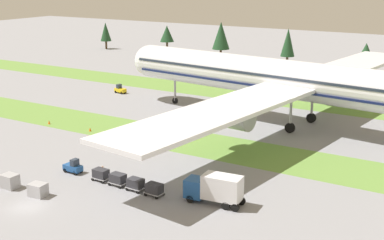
% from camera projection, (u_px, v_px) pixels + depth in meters
% --- Properties ---
extents(ground_plane, '(400.00, 400.00, 0.00)m').
position_uv_depth(ground_plane, '(28.00, 207.00, 61.23)').
color(ground_plane, gray).
extents(grass_strip_near, '(320.00, 11.25, 0.01)m').
position_uv_depth(grass_strip_near, '(173.00, 138.00, 86.42)').
color(grass_strip_near, olive).
rests_on(grass_strip_near, ground).
extents(grass_strip_far, '(320.00, 11.25, 0.01)m').
position_uv_depth(grass_strip_far, '(260.00, 97.00, 114.89)').
color(grass_strip_far, olive).
rests_on(grass_strip_far, ground).
extents(airliner, '(71.65, 88.19, 22.72)m').
position_uv_depth(airliner, '(292.00, 80.00, 91.57)').
color(airliner, white).
rests_on(airliner, ground).
extents(baggage_tug, '(2.66, 1.43, 1.97)m').
position_uv_depth(baggage_tug, '(73.00, 167.00, 71.48)').
color(baggage_tug, '#1E4C8E').
rests_on(baggage_tug, ground).
extents(cargo_dolly_lead, '(2.27, 1.61, 1.55)m').
position_uv_depth(cargo_dolly_lead, '(101.00, 174.00, 68.74)').
color(cargo_dolly_lead, '#A3A3A8').
rests_on(cargo_dolly_lead, ground).
extents(cargo_dolly_second, '(2.27, 1.61, 1.55)m').
position_uv_depth(cargo_dolly_second, '(118.00, 179.00, 67.18)').
color(cargo_dolly_second, '#A3A3A8').
rests_on(cargo_dolly_second, ground).
extents(cargo_dolly_third, '(2.27, 1.61, 1.55)m').
position_uv_depth(cargo_dolly_third, '(136.00, 183.00, 65.62)').
color(cargo_dolly_third, '#A3A3A8').
rests_on(cargo_dolly_third, ground).
extents(cargo_dolly_fourth, '(2.27, 1.61, 1.55)m').
position_uv_depth(cargo_dolly_fourth, '(154.00, 189.00, 64.06)').
color(cargo_dolly_fourth, '#A3A3A8').
rests_on(cargo_dolly_fourth, ground).
extents(catering_truck, '(7.15, 2.98, 3.58)m').
position_uv_depth(catering_truck, '(215.00, 188.00, 61.62)').
color(catering_truck, '#1E4C8E').
rests_on(catering_truck, ground).
extents(pushback_tractor, '(2.74, 1.60, 1.97)m').
position_uv_depth(pushback_tractor, '(120.00, 89.00, 118.43)').
color(pushback_tractor, yellow).
rests_on(pushback_tractor, ground).
extents(ground_crew_marshaller, '(0.36, 0.56, 1.74)m').
position_uv_depth(ground_crew_marshaller, '(213.00, 178.00, 67.29)').
color(ground_crew_marshaller, black).
rests_on(ground_crew_marshaller, ground).
extents(ground_crew_loader, '(0.40, 0.44, 1.74)m').
position_uv_depth(ground_crew_loader, '(103.00, 172.00, 69.44)').
color(ground_crew_loader, black).
rests_on(ground_crew_loader, ground).
extents(uld_container_0, '(2.01, 1.61, 1.75)m').
position_uv_depth(uld_container_0, '(10.00, 181.00, 66.48)').
color(uld_container_0, '#A3A3A8').
rests_on(uld_container_0, ground).
extents(uld_container_1, '(2.14, 1.77, 1.59)m').
position_uv_depth(uld_container_1, '(38.00, 190.00, 64.03)').
color(uld_container_1, '#A3A3A8').
rests_on(uld_container_1, ground).
extents(taxiway_marker_0, '(0.44, 0.44, 0.68)m').
position_uv_depth(taxiway_marker_0, '(49.00, 122.00, 94.46)').
color(taxiway_marker_0, orange).
rests_on(taxiway_marker_0, ground).
extents(taxiway_marker_1, '(0.44, 0.44, 0.45)m').
position_uv_depth(taxiway_marker_1, '(131.00, 136.00, 86.71)').
color(taxiway_marker_1, orange).
rests_on(taxiway_marker_1, ground).
extents(taxiway_marker_2, '(0.44, 0.44, 0.64)m').
position_uv_depth(taxiway_marker_2, '(90.00, 129.00, 90.23)').
color(taxiway_marker_2, orange).
rests_on(taxiway_marker_2, ground).
extents(taxiway_marker_3, '(0.44, 0.44, 0.48)m').
position_uv_depth(taxiway_marker_3, '(88.00, 137.00, 86.48)').
color(taxiway_marker_3, orange).
rests_on(taxiway_marker_3, ground).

